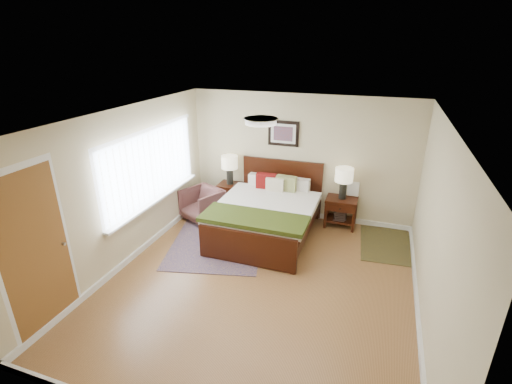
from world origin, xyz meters
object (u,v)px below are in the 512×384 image
bed (267,209)px  rug_persian (219,239)px  nightstand_left (230,190)px  lamp_right (344,178)px  lamp_left (230,165)px  nightstand_right (341,209)px  armchair (202,204)px

bed → rug_persian: (-0.78, -0.44, -0.53)m
nightstand_left → lamp_right: (2.34, 0.02, 0.55)m
lamp_left → rug_persian: bearing=-76.8°
nightstand_right → armchair: bearing=-167.5°
nightstand_left → armchair: armchair is taller
bed → lamp_left: (-1.08, 0.83, 0.48)m
nightstand_left → lamp_right: size_ratio=0.97×
nightstand_right → lamp_left: 2.43m
nightstand_left → nightstand_right: bearing=0.2°
bed → rug_persian: bearing=-150.9°
lamp_right → rug_persian: lamp_right is taller
nightstand_left → armchair: bearing=-122.0°
lamp_left → nightstand_left: bearing=-90.0°
lamp_left → lamp_right: size_ratio=1.00×
nightstand_right → lamp_left: bearing=179.7°
lamp_right → armchair: size_ratio=0.86×
lamp_right → rug_persian: size_ratio=0.27×
lamp_right → armchair: 2.86m
rug_persian → nightstand_right: bearing=18.2°
lamp_left → nightstand_right: bearing=-0.3°
lamp_left → rug_persian: size_ratio=0.27×
nightstand_left → armchair: size_ratio=0.83×
bed → nightstand_right: bearing=33.2°
nightstand_left → lamp_right: lamp_right is taller
nightstand_left → bed: bearing=-37.0°
bed → nightstand_right: 1.51m
nightstand_right → lamp_right: (0.00, 0.01, 0.66)m
lamp_left → rug_persian: lamp_left is taller
nightstand_left → nightstand_right: nightstand_left is taller
lamp_left → rug_persian: 1.65m
bed → rug_persian: size_ratio=0.96×
nightstand_right → rug_persian: nightstand_right is taller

